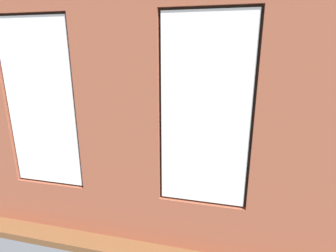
{
  "coord_description": "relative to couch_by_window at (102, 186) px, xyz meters",
  "views": [
    {
      "loc": [
        -1.34,
        5.72,
        2.51
      ],
      "look_at": [
        -0.05,
        0.4,
        0.93
      ],
      "focal_mm": 28.0,
      "sensor_mm": 36.0,
      "label": 1
    }
  ],
  "objects": [
    {
      "name": "potted_plant_by_left_couch",
      "position": [
        -2.63,
        -3.32,
        0.07
      ],
      "size": [
        0.36,
        0.36,
        0.62
      ],
      "color": "gray",
      "rests_on": "ground_plane"
    },
    {
      "name": "ground_plane",
      "position": [
        -0.66,
        -2.15,
        -0.38
      ],
      "size": [
        6.72,
        6.37,
        0.1
      ],
      "primitive_type": "cube",
      "color": "brown"
    },
    {
      "name": "potted_plant_corner_near_left",
      "position": [
        -3.19,
        -4.34,
        0.51
      ],
      "size": [
        1.17,
        1.21,
        1.41
      ],
      "color": "gray",
      "rests_on": "ground_plane"
    },
    {
      "name": "brick_wall_with_windows",
      "position": [
        -0.66,
        0.65,
        1.42
      ],
      "size": [
        6.12,
        0.3,
        3.55
      ],
      "color": "#9E5138",
      "rests_on": "ground_plane"
    },
    {
      "name": "potted_plant_near_tv",
      "position": [
        1.5,
        -1.2,
        0.54
      ],
      "size": [
        1.02,
        1.04,
        1.37
      ],
      "color": "#9E5638",
      "rests_on": "ground_plane"
    },
    {
      "name": "papasan_chair",
      "position": [
        -0.39,
        -3.98,
        0.12
      ],
      "size": [
        1.12,
        1.12,
        0.7
      ],
      "color": "olive",
      "rests_on": "ground_plane"
    },
    {
      "name": "potted_plant_beside_window_right",
      "position": [
        1.69,
        0.09,
        0.48
      ],
      "size": [
        1.08,
        1.15,
        1.4
      ],
      "color": "beige",
      "rests_on": "ground_plane"
    },
    {
      "name": "table_plant_small",
      "position": [
        -0.94,
        -2.45,
        0.2
      ],
      "size": [
        0.13,
        0.13,
        0.23
      ],
      "color": "#47423D",
      "rests_on": "coffee_table"
    },
    {
      "name": "couch_by_window",
      "position": [
        0.0,
        0.0,
        0.0
      ],
      "size": [
        1.9,
        0.87,
        0.8
      ],
      "color": "black",
      "rests_on": "ground_plane"
    },
    {
      "name": "candle_jar",
      "position": [
        -0.68,
        -2.67,
        0.13
      ],
      "size": [
        0.08,
        0.08,
        0.1
      ],
      "primitive_type": "cylinder",
      "color": "#B7333D",
      "rests_on": "coffee_table"
    },
    {
      "name": "coffee_table",
      "position": [
        -0.84,
        -2.57,
        0.02
      ],
      "size": [
        1.29,
        0.81,
        0.4
      ],
      "color": "#A87547",
      "rests_on": "ground_plane"
    },
    {
      "name": "media_console",
      "position": [
        2.05,
        -2.23,
        -0.1
      ],
      "size": [
        1.13,
        0.42,
        0.46
      ],
      "primitive_type": "cube",
      "color": "black",
      "rests_on": "ground_plane"
    },
    {
      "name": "remote_silver",
      "position": [
        -1.2,
        -2.71,
        0.08
      ],
      "size": [
        0.15,
        0.16,
        0.02
      ],
      "primitive_type": "cube",
      "rotation": [
        0.0,
        0.0,
        0.71
      ],
      "color": "#B2B2B7",
      "rests_on": "coffee_table"
    },
    {
      "name": "potted_plant_foreground_right",
      "position": [
        1.76,
        -4.29,
        0.51
      ],
      "size": [
        1.01,
        0.92,
        1.38
      ],
      "color": "#9E5638",
      "rests_on": "ground_plane"
    },
    {
      "name": "remote_black",
      "position": [
        -0.84,
        -2.57,
        0.08
      ],
      "size": [
        0.07,
        0.17,
        0.02
      ],
      "primitive_type": "cube",
      "rotation": [
        0.0,
        0.0,
        3.05
      ],
      "color": "black",
      "rests_on": "coffee_table"
    },
    {
      "name": "white_wall_right",
      "position": [
        2.35,
        -1.95,
        1.45
      ],
      "size": [
        0.1,
        5.37,
        3.55
      ],
      "primitive_type": "cube",
      "color": "silver",
      "rests_on": "ground_plane"
    },
    {
      "name": "potted_plant_between_couches",
      "position": [
        -1.41,
        -0.04,
        0.51
      ],
      "size": [
        0.98,
        1.01,
        1.44
      ],
      "color": "beige",
      "rests_on": "ground_plane"
    },
    {
      "name": "cup_ceramic",
      "position": [
        -0.45,
        -2.45,
        0.12
      ],
      "size": [
        0.07,
        0.07,
        0.08
      ],
      "primitive_type": "cylinder",
      "color": "#B23D38",
      "rests_on": "coffee_table"
    },
    {
      "name": "tv_flatscreen",
      "position": [
        2.05,
        -2.23,
        0.49
      ],
      "size": [
        1.02,
        0.2,
        0.71
      ],
      "color": "black",
      "rests_on": "media_console"
    },
    {
      "name": "couch_left",
      "position": [
        -3.02,
        -1.86,
        -0.0
      ],
      "size": [
        0.89,
        2.03,
        0.8
      ],
      "rotation": [
        0.0,
        0.0,
        1.58
      ],
      "color": "black",
      "rests_on": "ground_plane"
    }
  ]
}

